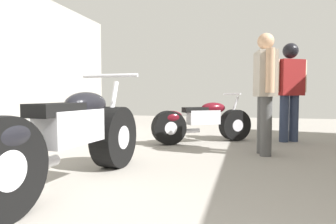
% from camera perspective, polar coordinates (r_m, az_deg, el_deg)
% --- Properties ---
extents(ground_plane, '(15.90, 15.90, 0.00)m').
position_cam_1_polar(ground_plane, '(3.47, 6.03, -10.43)').
color(ground_plane, gray).
extents(motorcycle_maroon_cruiser, '(0.67, 2.26, 1.05)m').
position_cam_1_polar(motorcycle_maroon_cruiser, '(2.74, -18.62, -4.95)').
color(motorcycle_maroon_cruiser, black).
rests_on(motorcycle_maroon_cruiser, ground_plane).
extents(motorcycle_black_naked, '(1.61, 1.21, 0.86)m').
position_cam_1_polar(motorcycle_black_naked, '(5.16, 6.42, -1.92)').
color(motorcycle_black_naked, black).
rests_on(motorcycle_black_naked, ground_plane).
extents(mechanic_in_blue, '(0.31, 0.67, 1.66)m').
position_cam_1_polar(mechanic_in_blue, '(4.27, 18.11, 4.67)').
color(mechanic_in_blue, '#4C4C4C').
rests_on(mechanic_in_blue, ground_plane).
extents(mechanic_with_helmet, '(0.63, 0.44, 1.72)m').
position_cam_1_polar(mechanic_with_helmet, '(5.62, 22.33, 5.17)').
color(mechanic_with_helmet, '#2D3851').
rests_on(mechanic_with_helmet, ground_plane).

